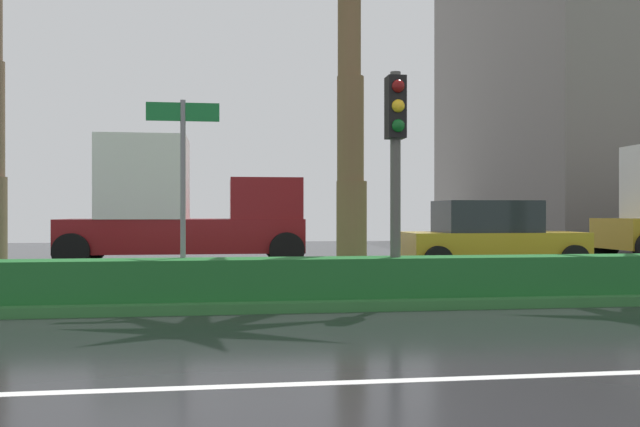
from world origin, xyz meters
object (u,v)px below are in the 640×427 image
(box_truck_lead, at_px, (181,208))
(car_in_traffic_second, at_px, (490,238))
(street_name_sign, at_px, (183,170))
(traffic_signal_median_right, at_px, (396,141))

(box_truck_lead, xyz_separation_m, car_in_traffic_second, (7.56, -3.07, -0.72))
(street_name_sign, xyz_separation_m, box_truck_lead, (-0.54, 8.37, -0.53))
(box_truck_lead, bearing_deg, street_name_sign, -86.30)
(street_name_sign, height_order, car_in_traffic_second, street_name_sign)
(box_truck_lead, bearing_deg, traffic_signal_median_right, -66.43)
(street_name_sign, height_order, box_truck_lead, box_truck_lead)
(traffic_signal_median_right, xyz_separation_m, box_truck_lead, (-3.78, 8.67, -0.99))
(car_in_traffic_second, bearing_deg, street_name_sign, -142.96)
(traffic_signal_median_right, relative_size, car_in_traffic_second, 0.80)
(street_name_sign, bearing_deg, car_in_traffic_second, 37.04)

